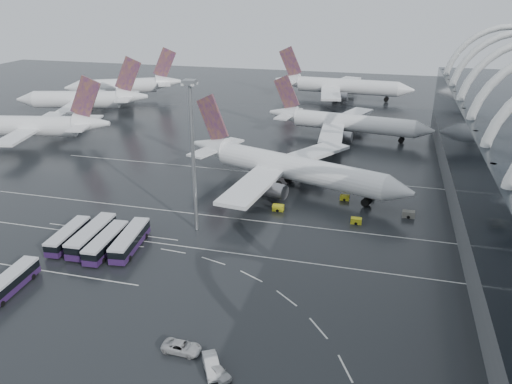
% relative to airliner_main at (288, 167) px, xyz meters
% --- Properties ---
extents(ground, '(420.00, 420.00, 0.00)m').
position_rel_airliner_main_xyz_m(ground, '(-4.52, -31.96, -4.99)').
color(ground, black).
rests_on(ground, ground).
extents(lane_marking_near, '(120.00, 0.25, 0.01)m').
position_rel_airliner_main_xyz_m(lane_marking_near, '(-4.52, -33.96, -4.98)').
color(lane_marking_near, silver).
rests_on(lane_marking_near, ground).
extents(lane_marking_mid, '(120.00, 0.25, 0.01)m').
position_rel_airliner_main_xyz_m(lane_marking_mid, '(-4.52, -19.96, -4.98)').
color(lane_marking_mid, silver).
rests_on(lane_marking_mid, ground).
extents(lane_marking_far, '(120.00, 0.25, 0.01)m').
position_rel_airliner_main_xyz_m(lane_marking_far, '(-4.52, 8.04, -4.98)').
color(lane_marking_far, silver).
rests_on(lane_marking_far, ground).
extents(bus_bay_line_south, '(28.00, 0.25, 0.01)m').
position_rel_airliner_main_xyz_m(bus_bay_line_south, '(-28.52, -47.96, -4.98)').
color(bus_bay_line_south, silver).
rests_on(bus_bay_line_south, ground).
extents(bus_bay_line_north, '(28.00, 0.25, 0.01)m').
position_rel_airliner_main_xyz_m(bus_bay_line_north, '(-28.52, -31.96, -4.98)').
color(bus_bay_line_north, silver).
rests_on(bus_bay_line_north, ground).
extents(airliner_main, '(57.27, 49.65, 19.92)m').
position_rel_airliner_main_xyz_m(airliner_main, '(0.00, 0.00, 0.00)').
color(airliner_main, white).
rests_on(airliner_main, ground).
extents(airliner_gate_b, '(52.84, 47.05, 18.36)m').
position_rel_airliner_main_xyz_m(airliner_gate_b, '(8.89, 47.16, -0.40)').
color(airliner_gate_b, white).
rests_on(airliner_gate_b, ground).
extents(airliner_gate_c, '(59.28, 54.54, 21.11)m').
position_rel_airliner_main_xyz_m(airliner_gate_c, '(1.03, 105.82, 0.29)').
color(airliner_gate_c, white).
rests_on(airliner_gate_c, ground).
extents(jet_remote_west, '(47.60, 38.55, 20.78)m').
position_rel_airliner_main_xyz_m(jet_remote_west, '(-81.08, 15.99, 0.38)').
color(jet_remote_west, white).
rests_on(jet_remote_west, ground).
extents(jet_remote_mid, '(48.68, 39.50, 21.37)m').
position_rel_airliner_main_xyz_m(jet_remote_mid, '(-87.93, 53.27, 0.53)').
color(jet_remote_mid, white).
rests_on(jet_remote_mid, ground).
extents(jet_remote_far, '(45.56, 37.27, 21.08)m').
position_rel_airliner_main_xyz_m(jet_remote_far, '(-86.76, 82.59, 0.45)').
color(jet_remote_far, white).
rests_on(jet_remote_far, ground).
extents(bus_row_near_a, '(3.67, 12.34, 3.00)m').
position_rel_airliner_main_xyz_m(bus_row_near_a, '(-33.55, -38.45, -3.34)').
color(bus_row_near_a, '#2B1645').
rests_on(bus_row_near_a, ground).
extents(bus_row_near_b, '(3.96, 14.11, 3.43)m').
position_rel_airliner_main_xyz_m(bus_row_near_b, '(-29.12, -37.65, -3.10)').
color(bus_row_near_b, '#2B1645').
rests_on(bus_row_near_b, ground).
extents(bus_row_near_c, '(3.68, 13.00, 3.16)m').
position_rel_airliner_main_xyz_m(bus_row_near_c, '(-25.32, -39.04, -3.25)').
color(bus_row_near_c, '#2B1645').
rests_on(bus_row_near_c, ground).
extents(bus_row_near_d, '(4.59, 13.53, 3.27)m').
position_rel_airliner_main_xyz_m(bus_row_near_d, '(-21.53, -37.26, -3.19)').
color(bus_row_near_d, '#2B1645').
rests_on(bus_row_near_d, ground).
extents(bus_row_far_a, '(3.47, 12.18, 2.96)m').
position_rel_airliner_main_xyz_m(bus_row_far_a, '(-33.10, -54.62, -3.36)').
color(bus_row_far_a, '#2B1645').
rests_on(bus_row_far_a, ground).
extents(van_curve_a, '(5.33, 2.56, 1.46)m').
position_rel_airliner_main_xyz_m(van_curve_a, '(-1.64, -60.78, -4.26)').
color(van_curve_a, beige).
rests_on(van_curve_a, ground).
extents(van_curve_b, '(4.42, 3.74, 1.43)m').
position_rel_airliner_main_xyz_m(van_curve_b, '(4.38, -63.78, -4.27)').
color(van_curve_b, beige).
rests_on(van_curve_b, ground).
extents(van_curve_c, '(3.96, 5.19, 1.64)m').
position_rel_airliner_main_xyz_m(van_curve_c, '(3.30, -63.01, -4.17)').
color(van_curve_c, beige).
rests_on(van_curve_c, ground).
extents(floodlight_mast, '(2.24, 2.24, 29.27)m').
position_rel_airliner_main_xyz_m(floodlight_mast, '(-12.86, -26.47, 13.42)').
color(floodlight_mast, gray).
rests_on(floodlight_mast, ground).
extents(gse_cart_belly_a, '(2.18, 1.29, 1.19)m').
position_rel_airliner_main_xyz_m(gse_cart_belly_a, '(17.52, -15.91, -4.39)').
color(gse_cart_belly_a, gold).
rests_on(gse_cart_belly_a, ground).
extents(gse_cart_belly_b, '(2.07, 1.22, 1.13)m').
position_rel_airliner_main_xyz_m(gse_cart_belly_b, '(19.62, -1.68, -4.42)').
color(gse_cart_belly_b, slate).
rests_on(gse_cart_belly_b, ground).
extents(gse_cart_belly_c, '(2.41, 1.42, 1.31)m').
position_rel_airliner_main_xyz_m(gse_cart_belly_c, '(0.89, -13.85, -4.33)').
color(gse_cart_belly_c, gold).
rests_on(gse_cart_belly_c, ground).
extents(gse_cart_belly_d, '(2.50, 1.48, 1.36)m').
position_rel_airliner_main_xyz_m(gse_cart_belly_d, '(27.81, -10.06, -4.31)').
color(gse_cart_belly_d, slate).
rests_on(gse_cart_belly_d, ground).
extents(gse_cart_belly_e, '(2.08, 1.23, 1.14)m').
position_rel_airliner_main_xyz_m(gse_cart_belly_e, '(14.08, -4.31, -4.42)').
color(gse_cart_belly_e, gold).
rests_on(gse_cart_belly_e, ground).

